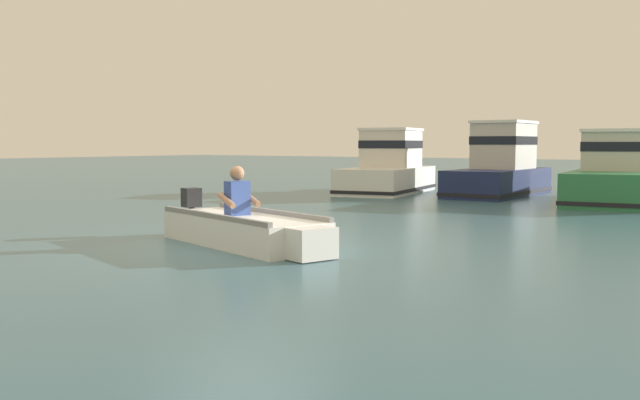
% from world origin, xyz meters
% --- Properties ---
extents(ground_plane, '(120.00, 120.00, 0.00)m').
position_xyz_m(ground_plane, '(0.00, 0.00, 0.00)').
color(ground_plane, '#386070').
extents(rowboat_with_person, '(3.66, 1.98, 1.19)m').
position_xyz_m(rowboat_with_person, '(0.01, 0.05, 0.25)').
color(rowboat_with_person, white).
rests_on(rowboat_with_person, ground).
extents(moored_boat_white, '(2.72, 4.74, 2.00)m').
position_xyz_m(moored_boat_white, '(-3.85, 11.31, 0.73)').
color(moored_boat_white, white).
rests_on(moored_boat_white, ground).
extents(moored_boat_navy, '(1.82, 4.47, 2.19)m').
position_xyz_m(moored_boat_navy, '(-0.54, 12.09, 0.80)').
color(moored_boat_navy, '#19234C').
rests_on(moored_boat_navy, ground).
extents(moored_boat_green, '(2.65, 5.29, 1.90)m').
position_xyz_m(moored_boat_green, '(2.84, 11.38, 0.70)').
color(moored_boat_green, '#287042').
rests_on(moored_boat_green, ground).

